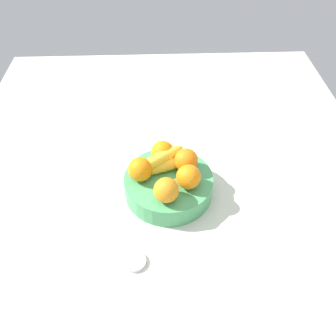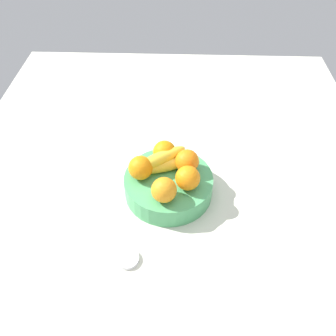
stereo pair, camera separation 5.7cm
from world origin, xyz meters
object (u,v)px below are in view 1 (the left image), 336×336
Objects in this scene: orange_front_right at (186,160)px; banana_bunch at (161,162)px; fruit_bowl at (168,185)px; orange_front_left at (189,177)px; orange_back_left at (140,169)px; jar_lid at (134,261)px; orange_center at (163,152)px; orange_back_right at (166,190)px.

banana_bunch is (0.07, -7.42, -0.45)cm from orange_front_right.
orange_front_left is (3.35, 5.66, 6.79)cm from fruit_bowl.
jar_lid is (24.11, -1.70, -9.52)cm from orange_back_left.
jar_lid is (31.10, -8.33, -9.52)cm from orange_center.
orange_back_right reaches higher than jar_lid.
orange_front_right is 1.00× the size of orange_center.
orange_back_left is at bearing -91.71° from fruit_bowl.
jar_lid is at bearing -36.70° from orange_front_left.
orange_center reaches higher than banana_bunch.
orange_front_right and orange_center have the same top height.
orange_back_left is at bearing -139.36° from orange_back_right.
fruit_bowl is 3.72× the size of orange_front_left.
banana_bunch is (-6.77, -7.61, -0.45)cm from orange_front_left.
orange_front_left is at bearing 59.39° from fruit_bowl.
orange_front_left is at bearing 126.31° from orange_back_right.
orange_front_left is 8.01cm from orange_back_right.
orange_back_right is (8.09, -0.80, 6.79)cm from fruit_bowl.
orange_center reaches higher than fruit_bowl.
banana_bunch is at bearing 117.98° from orange_back_left.
fruit_bowl is 1.52× the size of banana_bunch.
orange_center is 15.33cm from orange_back_right.
orange_front_left reaches higher than jar_lid.
orange_center is 9.64cm from orange_back_left.
orange_back_left is (-0.24, -7.95, 6.79)cm from fruit_bowl.
fruit_bowl is at bearing 88.29° from orange_back_left.
banana_bunch is (-3.19, 6.00, -0.45)cm from orange_back_left.
orange_center is at bearing 136.49° from orange_back_left.
orange_front_left is 0.41× the size of banana_bunch.
orange_back_left is at bearing -43.51° from orange_center.
orange_front_right is at bearing 90.53° from banana_bunch.
fruit_bowl is 7.47cm from banana_bunch.
orange_center is 1.00× the size of orange_back_left.
orange_front_left is 1.00× the size of orange_center.
orange_back_right reaches higher than fruit_bowl.
orange_front_left is at bearing 1.54° from orange_front_right.
orange_center reaches higher than jar_lid.
jar_lid is at bearing -22.00° from fruit_bowl.
orange_center is at bearing 165.00° from jar_lid.
orange_front_left is 6.84cm from orange_front_right.
orange_back_right is at bearing -53.69° from orange_front_left.
orange_back_left is at bearing 175.97° from jar_lid.
orange_back_right reaches higher than banana_bunch.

